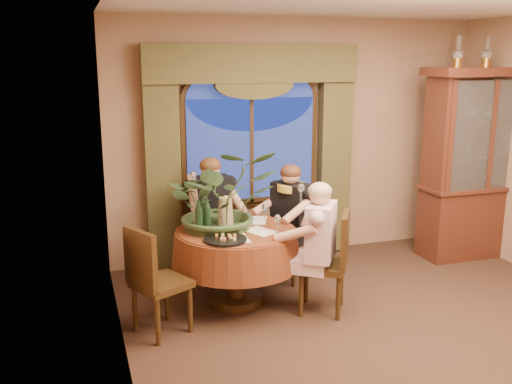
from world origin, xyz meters
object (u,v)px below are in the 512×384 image
object	(u,v)px
oil_lamp_left	(458,52)
wine_bottle_0	(199,218)
wine_bottle_1	(204,210)
wine_bottle_2	(207,215)
person_pink	(320,249)
centerpiece_plant	(221,160)
person_scarf	(291,223)
chair_back_right	(291,236)
stoneware_vase	(225,212)
wine_bottle_3	(197,214)
oil_lamp_center	(487,52)
dining_table	(236,266)
china_cabinet	(477,164)
chair_right	(322,263)
person_back	(211,218)
olive_bowl	(241,228)
chair_front_left	(161,280)
chair_back	(206,232)

from	to	relation	value
oil_lamp_left	wine_bottle_0	distance (m)	3.49
oil_lamp_left	wine_bottle_1	xyz separation A→B (m)	(-2.99, -0.31, -1.49)
wine_bottle_0	wine_bottle_2	world-z (taller)	same
person_pink	centerpiece_plant	bearing A→B (deg)	88.31
person_scarf	chair_back_right	bearing A→B (deg)	-48.42
stoneware_vase	wine_bottle_3	xyz separation A→B (m)	(-0.28, -0.02, 0.01)
person_scarf	stoneware_vase	size ratio (longest dim) A/B	4.20
oil_lamp_center	wine_bottle_2	xyz separation A→B (m)	(-3.40, -0.51, -1.49)
dining_table	wine_bottle_0	distance (m)	0.66
china_cabinet	chair_right	size ratio (longest dim) A/B	2.33
person_back	centerpiece_plant	bearing A→B (deg)	81.22
oil_lamp_left	oil_lamp_center	distance (m)	0.39
chair_right	chair_back_right	xyz separation A→B (m)	(0.02, 0.87, 0.00)
dining_table	person_back	world-z (taller)	person_back
person_back	wine_bottle_2	bearing A→B (deg)	69.54
person_scarf	wine_bottle_0	size ratio (longest dim) A/B	3.86
dining_table	person_back	bearing A→B (deg)	94.91
chair_back_right	stoneware_vase	xyz separation A→B (m)	(-0.82, -0.36, 0.42)
chair_back_right	olive_bowl	distance (m)	0.91
chair_right	person_back	world-z (taller)	person_back
chair_right	wine_bottle_0	world-z (taller)	wine_bottle_0
dining_table	person_scarf	distance (m)	0.86
stoneware_vase	wine_bottle_0	size ratio (longest dim) A/B	0.92
wine_bottle_3	wine_bottle_2	bearing A→B (deg)	-46.52
chair_back_right	wine_bottle_3	bearing A→B (deg)	78.02
oil_lamp_center	person_pink	distance (m)	3.17
china_cabinet	chair_back_right	bearing A→B (deg)	-178.65
chair_front_left	olive_bowl	world-z (taller)	chair_front_left
chair_back	wine_bottle_3	distance (m)	0.94
person_pink	olive_bowl	bearing A→B (deg)	91.88
centerpiece_plant	olive_bowl	world-z (taller)	centerpiece_plant
centerpiece_plant	wine_bottle_1	xyz separation A→B (m)	(-0.16, 0.07, -0.49)
chair_back	centerpiece_plant	world-z (taller)	centerpiece_plant
chair_back	wine_bottle_2	world-z (taller)	wine_bottle_2
stoneware_vase	person_scarf	bearing A→B (deg)	21.37
china_cabinet	chair_right	distance (m)	2.65
oil_lamp_center	wine_bottle_3	distance (m)	3.80
person_back	person_scarf	world-z (taller)	person_back
chair_back	olive_bowl	bearing A→B (deg)	91.65
chair_right	chair_front_left	size ratio (longest dim) A/B	1.00
olive_bowl	wine_bottle_1	distance (m)	0.41
oil_lamp_left	centerpiece_plant	xyz separation A→B (m)	(-2.83, -0.39, -1.00)
person_pink	wine_bottle_3	xyz separation A→B (m)	(-1.03, 0.53, 0.28)
person_pink	stoneware_vase	bearing A→B (deg)	88.61
centerpiece_plant	wine_bottle_0	size ratio (longest dim) A/B	3.53
chair_front_left	olive_bowl	xyz separation A→B (m)	(0.81, 0.34, 0.30)
person_pink	olive_bowl	world-z (taller)	person_pink
chair_front_left	person_pink	distance (m)	1.46
person_scarf	centerpiece_plant	size ratio (longest dim) A/B	1.09
dining_table	wine_bottle_0	xyz separation A→B (m)	(-0.37, -0.07, 0.54)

